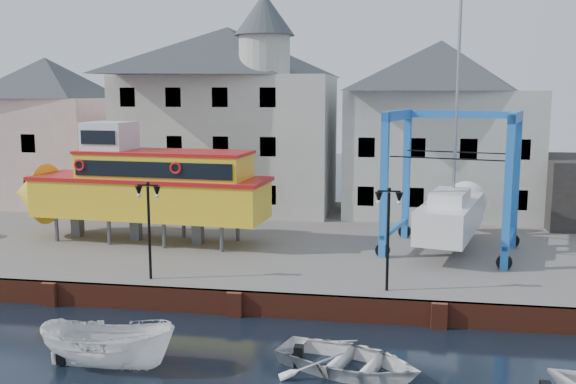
# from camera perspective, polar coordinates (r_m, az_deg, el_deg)

# --- Properties ---
(ground) EXTENTS (140.00, 140.00, 0.00)m
(ground) POSITION_cam_1_polar(r_m,az_deg,el_deg) (26.35, -4.73, -10.91)
(ground) COLOR black
(ground) RESTS_ON ground
(hardstanding) EXTENTS (44.00, 22.00, 1.00)m
(hardstanding) POSITION_cam_1_polar(r_m,az_deg,el_deg) (36.54, -0.52, -4.44)
(hardstanding) COLOR slate
(hardstanding) RESTS_ON ground
(quay_wall) EXTENTS (44.00, 0.47, 1.00)m
(quay_wall) POSITION_cam_1_polar(r_m,az_deg,el_deg) (26.28, -4.69, -9.81)
(quay_wall) COLOR maroon
(quay_wall) RESTS_ON ground
(building_pink) EXTENTS (8.00, 7.00, 10.30)m
(building_pink) POSITION_cam_1_polar(r_m,az_deg,el_deg) (48.55, -20.51, 5.04)
(building_pink) COLOR #D3A59D
(building_pink) RESTS_ON hardstanding
(building_white_main) EXTENTS (14.00, 8.30, 14.00)m
(building_white_main) POSITION_cam_1_polar(r_m,az_deg,el_deg) (43.86, -5.17, 6.78)
(building_white_main) COLOR #B8B7AE
(building_white_main) RESTS_ON hardstanding
(building_white_right) EXTENTS (12.00, 8.00, 11.20)m
(building_white_right) POSITION_cam_1_polar(r_m,az_deg,el_deg) (43.19, 13.26, 5.56)
(building_white_right) COLOR #B8B7AE
(building_white_right) RESTS_ON hardstanding
(lamp_post_left) EXTENTS (1.12, 0.32, 4.20)m
(lamp_post_left) POSITION_cam_1_polar(r_m,az_deg,el_deg) (27.60, -12.31, -1.21)
(lamp_post_left) COLOR black
(lamp_post_left) RESTS_ON hardstanding
(lamp_post_right) EXTENTS (1.12, 0.32, 4.20)m
(lamp_post_right) POSITION_cam_1_polar(r_m,az_deg,el_deg) (25.67, 8.93, -1.86)
(lamp_post_right) COLOR black
(lamp_post_right) RESTS_ON hardstanding
(tour_boat) EXTENTS (14.82, 4.67, 6.35)m
(tour_boat) POSITION_cam_1_polar(r_m,az_deg,el_deg) (35.11, -13.45, 0.58)
(tour_boat) COLOR #59595E
(tour_boat) RESTS_ON hardstanding
(travel_lift) EXTENTS (7.29, 9.21, 13.49)m
(travel_lift) POSITION_cam_1_polar(r_m,az_deg,el_deg) (33.49, 14.52, -1.14)
(travel_lift) COLOR #1D7CC2
(travel_lift) RESTS_ON hardstanding
(motorboat_a) EXTENTS (4.61, 1.75, 1.78)m
(motorboat_a) POSITION_cam_1_polar(r_m,az_deg,el_deg) (22.44, -15.65, -14.84)
(motorboat_a) COLOR white
(motorboat_a) RESTS_ON ground
(motorboat_b) EXTENTS (5.67, 4.81, 1.00)m
(motorboat_b) POSITION_cam_1_polar(r_m,az_deg,el_deg) (21.54, 5.33, -15.58)
(motorboat_b) COLOR white
(motorboat_b) RESTS_ON ground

